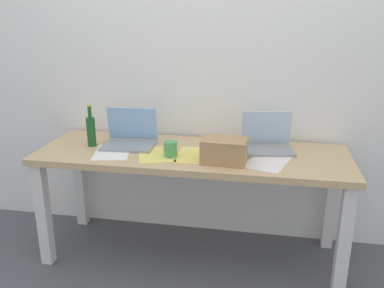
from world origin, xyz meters
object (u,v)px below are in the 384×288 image
at_px(laptop_left, 130,138).
at_px(coffee_mug, 170,149).
at_px(desk, 192,166).
at_px(cardboard_box, 224,150).
at_px(beer_bottle, 91,130).
at_px(computer_mouse, 169,147).
at_px(laptop_right, 267,142).

bearing_deg(laptop_left, coffee_mug, -27.96).
xyz_separation_m(desk, cardboard_box, (0.21, -0.14, 0.17)).
distance_m(beer_bottle, computer_mouse, 0.51).
bearing_deg(coffee_mug, desk, 46.39).
xyz_separation_m(laptop_right, cardboard_box, (-0.24, -0.25, 0.01)).
distance_m(beer_bottle, coffee_mug, 0.56).
height_order(desk, coffee_mug, coffee_mug).
bearing_deg(beer_bottle, laptop_left, 11.95).
relative_size(desk, beer_bottle, 7.12).
relative_size(desk, cardboard_box, 7.52).
bearing_deg(laptop_left, cardboard_box, -16.41).
relative_size(beer_bottle, cardboard_box, 1.06).
distance_m(desk, beer_bottle, 0.69).
xyz_separation_m(desk, coffee_mug, (-0.11, -0.11, 0.14)).
relative_size(computer_mouse, cardboard_box, 0.39).
relative_size(desk, computer_mouse, 19.13).
bearing_deg(computer_mouse, cardboard_box, -0.73).
bearing_deg(computer_mouse, desk, 14.18).
bearing_deg(laptop_left, desk, -6.67).
bearing_deg(laptop_left, beer_bottle, -168.05).
relative_size(laptop_left, cardboard_box, 1.32).
relative_size(desk, laptop_left, 5.68).
height_order(beer_bottle, cardboard_box, beer_bottle).
height_order(desk, beer_bottle, beer_bottle).
height_order(beer_bottle, coffee_mug, beer_bottle).
height_order(laptop_right, cardboard_box, laptop_right).
bearing_deg(laptop_right, desk, -165.77).
xyz_separation_m(computer_mouse, cardboard_box, (0.36, -0.16, 0.05)).
bearing_deg(desk, laptop_right, 14.23).
distance_m(desk, laptop_right, 0.49).
distance_m(desk, coffee_mug, 0.21).
bearing_deg(coffee_mug, laptop_left, 152.04).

